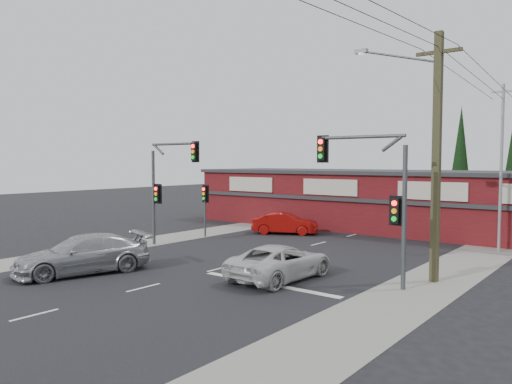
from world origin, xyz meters
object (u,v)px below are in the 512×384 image
Objects in this scene: utility_pole at (433,149)px; white_suv at (281,262)px; shop_building at (369,198)px; silver_suv at (82,254)px; red_sedan at (285,223)px.

white_suv is at bearing -146.03° from utility_pole.
white_suv is 0.19× the size of shop_building.
shop_building is (3.11, 21.90, 1.30)m from silver_suv.
silver_suv reaches higher than red_sedan.
red_sedan is 7.45m from shop_building.
silver_suv is (-7.40, -4.49, 0.12)m from white_suv.
utility_pole is at bearing 50.17° from silver_suv.
red_sedan is (-7.16, 10.67, -0.00)m from white_suv.
white_suv is 12.85m from red_sedan.
utility_pole is (12.22, -7.26, 4.68)m from red_sedan.
shop_building is at bearing 123.76° from utility_pole.
red_sedan is at bearing 149.27° from utility_pole.
utility_pole reaches higher than white_suv.
red_sedan is at bearing -113.03° from shop_building.
shop_building is at bearing -49.41° from red_sedan.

